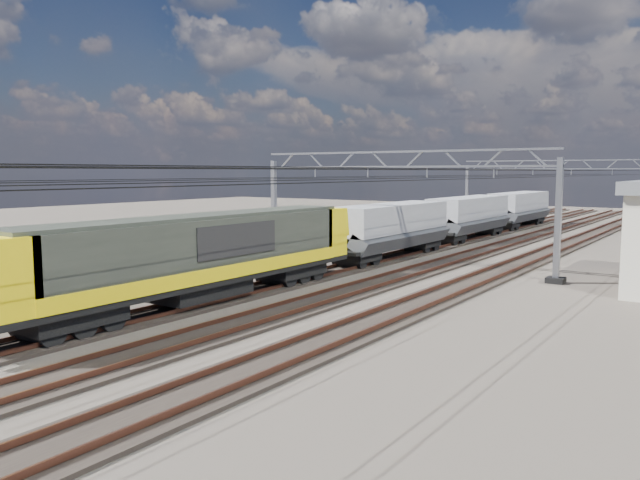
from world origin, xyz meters
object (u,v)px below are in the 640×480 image
Objects in this scene: hopper_wagon_mid at (469,214)px; hopper_wagon_third at (519,207)px; catenary_gantry_far at (551,190)px; catenary_gantry_mid at (396,204)px; hopper_wagon_lead at (391,226)px; trackside_cabinet at (44,283)px; locomotive at (200,253)px.

hopper_wagon_third is (0.00, 14.20, 0.00)m from hopper_wagon_mid.
hopper_wagon_third is (-2.00, -4.44, -1.67)m from catenary_gantry_far.
hopper_wagon_third is at bearing 90.00° from hopper_wagon_mid.
hopper_wagon_third is at bearing 93.63° from catenary_gantry_mid.
catenary_gantry_mid is 1.53× the size of hopper_wagon_lead.
locomotive is at bearing 46.07° from trackside_cabinet.
catenary_gantry_far is 54.65m from trackside_cabinet.
locomotive is at bearing -97.84° from catenary_gantry_mid.
catenary_gantry_mid reaches higher than locomotive.
hopper_wagon_lead is (-2.00, -32.84, -1.67)m from catenary_gantry_far.
catenary_gantry_mid is 0.94× the size of locomotive.
hopper_wagon_third is (0.00, 28.40, 0.00)m from hopper_wagon_lead.
hopper_wagon_lead is at bearing -90.00° from hopper_wagon_third.
catenary_gantry_mid is at bearing -83.43° from hopper_wagon_mid.
catenary_gantry_mid is at bearing -86.37° from hopper_wagon_third.
locomotive reaches higher than hopper_wagon_third.
hopper_wagon_third is at bearing 101.53° from trackside_cabinet.
locomotive reaches higher than trackside_cabinet.
hopper_wagon_mid is 35.89m from trackside_cabinet.
hopper_wagon_lead is 1.00× the size of hopper_wagon_third.
hopper_wagon_lead is 28.40m from hopper_wagon_third.
hopper_wagon_lead is 11.85× the size of trackside_cabinet.
catenary_gantry_mid is 1.00× the size of catenary_gantry_far.
catenary_gantry_far is 0.94× the size of locomotive.
locomotive is 31.90m from hopper_wagon_mid.
hopper_wagon_mid and hopper_wagon_third have the same top height.
hopper_wagon_lead is (-0.00, 17.70, -0.09)m from locomotive.
hopper_wagon_lead is at bearing -90.00° from hopper_wagon_mid.
locomotive is 19.23× the size of trackside_cabinet.
locomotive is 17.70m from hopper_wagon_lead.
catenary_gantry_far reaches higher than locomotive.
hopper_wagon_lead is 1.00× the size of hopper_wagon_mid.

